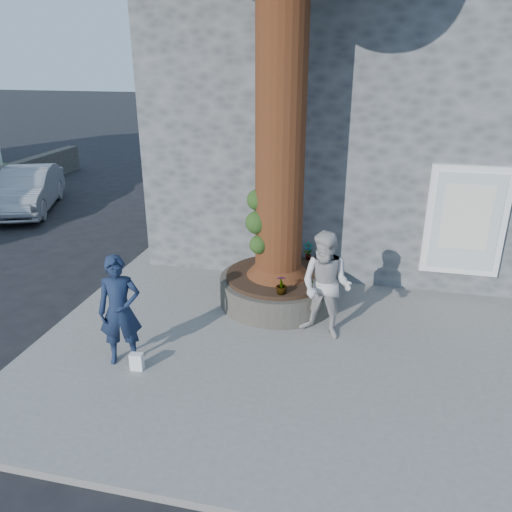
% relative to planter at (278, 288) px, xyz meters
% --- Properties ---
extents(ground, '(120.00, 120.00, 0.00)m').
position_rel_planter_xyz_m(ground, '(-0.80, -2.00, -0.41)').
color(ground, black).
rests_on(ground, ground).
extents(pavement, '(9.00, 8.00, 0.12)m').
position_rel_planter_xyz_m(pavement, '(0.70, -1.00, -0.35)').
color(pavement, slate).
rests_on(pavement, ground).
extents(yellow_line, '(0.10, 30.00, 0.01)m').
position_rel_planter_xyz_m(yellow_line, '(-3.85, -1.00, -0.41)').
color(yellow_line, yellow).
rests_on(yellow_line, ground).
extents(stone_shop, '(10.30, 8.30, 6.30)m').
position_rel_planter_xyz_m(stone_shop, '(1.70, 5.20, 2.75)').
color(stone_shop, '#474A4C').
rests_on(stone_shop, ground).
extents(planter, '(2.30, 2.30, 0.60)m').
position_rel_planter_xyz_m(planter, '(0.00, 0.00, 0.00)').
color(planter, black).
rests_on(planter, pavement).
extents(man, '(0.77, 0.64, 1.82)m').
position_rel_planter_xyz_m(man, '(-2.02, -2.61, 0.62)').
color(man, '#152039').
rests_on(man, pavement).
extents(woman, '(1.11, 0.98, 1.91)m').
position_rel_planter_xyz_m(woman, '(1.03, -1.09, 0.66)').
color(woman, '#B5B0AD').
rests_on(woman, pavement).
extents(shopping_bag, '(0.21, 0.14, 0.28)m').
position_rel_planter_xyz_m(shopping_bag, '(-1.72, -2.81, -0.15)').
color(shopping_bag, white).
rests_on(shopping_bag, pavement).
extents(car_silver, '(2.93, 4.42, 1.38)m').
position_rel_planter_xyz_m(car_silver, '(-9.11, 4.81, 0.28)').
color(car_silver, '#93959A').
rests_on(car_silver, ground).
extents(plant_a, '(0.23, 0.18, 0.40)m').
position_rel_planter_xyz_m(plant_a, '(0.48, 0.85, 0.51)').
color(plant_a, gray).
rests_on(plant_a, planter).
extents(plant_b, '(0.25, 0.26, 0.35)m').
position_rel_planter_xyz_m(plant_b, '(-0.01, 0.85, 0.48)').
color(plant_b, gray).
rests_on(plant_b, planter).
extents(plant_c, '(0.25, 0.25, 0.36)m').
position_rel_planter_xyz_m(plant_c, '(0.22, -0.85, 0.49)').
color(plant_c, gray).
rests_on(plant_c, planter).
extents(plant_d, '(0.37, 0.39, 0.34)m').
position_rel_planter_xyz_m(plant_d, '(0.85, -0.85, 0.48)').
color(plant_d, gray).
rests_on(plant_d, planter).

